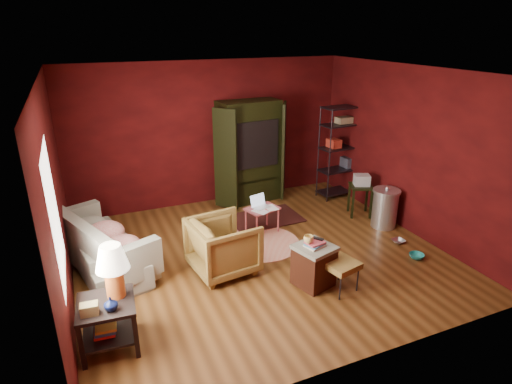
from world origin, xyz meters
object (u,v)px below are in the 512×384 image
sofa (103,245)px  wire_shelving (342,148)px  side_table (110,288)px  armchair (223,243)px  laptop_desk (262,211)px  tv_armoire (249,150)px  hamper (314,265)px

sofa → wire_shelving: wire_shelving is taller
sofa → side_table: 1.76m
wire_shelving → armchair: bearing=-154.3°
sofa → side_table: side_table is taller
laptop_desk → side_table: bearing=-159.1°
laptop_desk → wire_shelving: 2.52m
laptop_desk → tv_armoire: size_ratio=0.33×
side_table → wire_shelving: wire_shelving is taller
laptop_desk → tv_armoire: 1.69m
armchair → hamper: bearing=-136.1°
tv_armoire → wire_shelving: 1.93m
side_table → laptop_desk: size_ratio=1.79×
sofa → armchair: 1.77m
sofa → hamper: bearing=-133.0°
side_table → tv_armoire: 4.57m
wire_shelving → sofa: bearing=-171.3°
sofa → side_table: bearing=167.1°
side_table → hamper: (2.66, 0.13, -0.41)m
sofa → tv_armoire: 3.50m
armchair → tv_armoire: (1.41, 2.43, 0.62)m
hamper → sofa: bearing=148.7°
hamper → tv_armoire: size_ratio=0.34×
tv_armoire → wire_shelving: (1.85, -0.53, -0.02)m
sofa → wire_shelving: 5.03m
armchair → side_table: size_ratio=0.74×
armchair → laptop_desk: size_ratio=1.33×
armchair → laptop_desk: bearing=-55.2°
side_table → laptop_desk: side_table is taller
side_table → tv_armoire: bearing=48.1°
armchair → hamper: armchair is taller
sofa → laptop_desk: size_ratio=2.91×
armchair → tv_armoire: tv_armoire is taller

